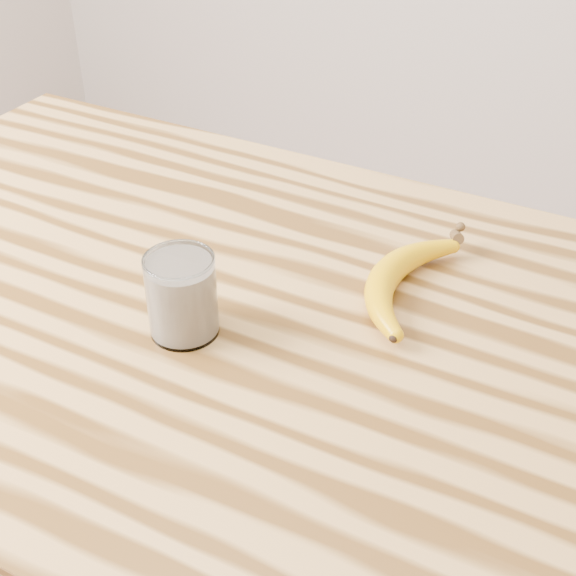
% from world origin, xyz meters
% --- Properties ---
extents(table, '(1.20, 0.80, 0.90)m').
position_xyz_m(table, '(0.00, 0.00, 0.77)').
color(table, '#B68A49').
rests_on(table, ground).
extents(smoothie_glass, '(0.08, 0.08, 0.10)m').
position_xyz_m(smoothie_glass, '(0.03, -0.07, 0.95)').
color(smoothie_glass, white).
rests_on(smoothie_glass, table).
extents(banana, '(0.12, 0.31, 0.04)m').
position_xyz_m(banana, '(0.20, 0.12, 0.92)').
color(banana, '#D99F04').
rests_on(banana, table).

